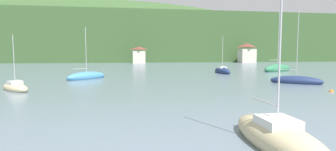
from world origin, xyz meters
TOP-DOWN VIEW (x-y plane):
  - wooded_hillside at (-13.51, 157.17)m, footprint 352.00×73.96m
  - shore_building_west at (0.00, 107.72)m, footprint 4.38×3.32m
  - shore_building_westcentral at (39.03, 108.27)m, footprint 5.67×4.48m
  - sailboat_far_1 at (24.17, 64.07)m, footprint 7.71×5.11m
  - sailboat_mid_2 at (15.05, 45.42)m, footprint 5.32×4.69m
  - sailboat_mid_3 at (-14.12, 44.20)m, footprint 4.01×4.31m
  - sailboat_near_5 at (1.54, 27.06)m, footprint 1.86×5.69m
  - sailboat_far_6 at (12.24, 61.40)m, footprint 1.74×5.77m
  - sailboat_far_7 at (-9.27, 54.41)m, footprint 5.35×5.28m
  - mooring_buoy_far at (14.12, 39.06)m, footprint 0.37×0.37m

SIDE VIEW (x-z plane):
  - mooring_buoy_far at x=14.12m, z-range -0.19..0.19m
  - sailboat_mid_3 at x=-14.12m, z-range -2.43..2.95m
  - sailboat_mid_2 at x=15.05m, z-range -4.00..4.56m
  - sailboat_far_7 at x=-9.27m, z-range -3.29..3.91m
  - sailboat_near_5 at x=1.54m, z-range -3.65..4.32m
  - sailboat_far_6 at x=12.24m, z-range -2.98..3.69m
  - sailboat_far_1 at x=24.17m, z-range -5.39..6.28m
  - shore_building_west at x=0.00m, z-range -0.09..5.63m
  - shore_building_westcentral at x=39.03m, z-range -0.10..6.95m
  - wooded_hillside at x=-13.51m, z-range -17.12..33.28m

